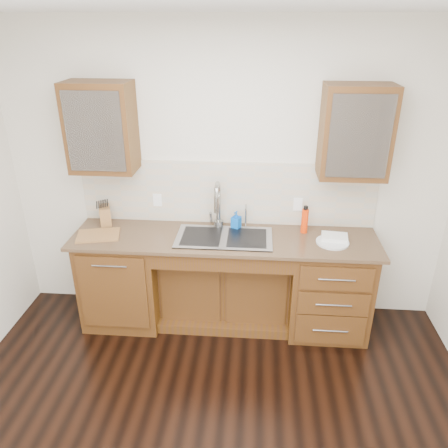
# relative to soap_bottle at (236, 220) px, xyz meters

# --- Properties ---
(wall_back) EXTENTS (4.00, 0.10, 2.70)m
(wall_back) POSITION_rel_soap_bottle_xyz_m (-0.09, 0.18, 0.36)
(wall_back) COLOR silver
(wall_back) RESTS_ON ground
(base_cabinet_left) EXTENTS (0.70, 0.62, 0.88)m
(base_cabinet_left) POSITION_rel_soap_bottle_xyz_m (-1.04, -0.18, -0.55)
(base_cabinet_left) COLOR #593014
(base_cabinet_left) RESTS_ON ground
(base_cabinet_center) EXTENTS (1.20, 0.44, 0.70)m
(base_cabinet_center) POSITION_rel_soap_bottle_xyz_m (-0.09, -0.09, -0.64)
(base_cabinet_center) COLOR #593014
(base_cabinet_center) RESTS_ON ground
(base_cabinet_right) EXTENTS (0.70, 0.62, 0.88)m
(base_cabinet_right) POSITION_rel_soap_bottle_xyz_m (0.86, -0.18, -0.55)
(base_cabinet_right) COLOR #593014
(base_cabinet_right) RESTS_ON ground
(countertop) EXTENTS (2.70, 0.65, 0.03)m
(countertop) POSITION_rel_soap_bottle_xyz_m (-0.09, -0.19, -0.10)
(countertop) COLOR #84705B
(countertop) RESTS_ON base_cabinet_left
(backsplash) EXTENTS (2.70, 0.02, 0.59)m
(backsplash) POSITION_rel_soap_bottle_xyz_m (-0.09, 0.12, 0.21)
(backsplash) COLOR beige
(backsplash) RESTS_ON wall_back
(sink) EXTENTS (0.84, 0.46, 0.19)m
(sink) POSITION_rel_soap_bottle_xyz_m (-0.09, -0.21, -0.17)
(sink) COLOR #9E9EA5
(sink) RESTS_ON countertop
(faucet) EXTENTS (0.04, 0.04, 0.40)m
(faucet) POSITION_rel_soap_bottle_xyz_m (-0.16, 0.02, 0.12)
(faucet) COLOR #999993
(faucet) RESTS_ON countertop
(filter_tap) EXTENTS (0.02, 0.02, 0.24)m
(filter_tap) POSITION_rel_soap_bottle_xyz_m (0.09, 0.03, 0.04)
(filter_tap) COLOR #999993
(filter_tap) RESTS_ON countertop
(upper_cabinet_left) EXTENTS (0.55, 0.34, 0.75)m
(upper_cabinet_left) POSITION_rel_soap_bottle_xyz_m (-1.14, -0.04, 0.83)
(upper_cabinet_left) COLOR #593014
(upper_cabinet_left) RESTS_ON wall_back
(upper_cabinet_right) EXTENTS (0.55, 0.34, 0.75)m
(upper_cabinet_right) POSITION_rel_soap_bottle_xyz_m (0.96, -0.04, 0.83)
(upper_cabinet_right) COLOR #593014
(upper_cabinet_right) RESTS_ON wall_back
(outlet_left) EXTENTS (0.08, 0.01, 0.12)m
(outlet_left) POSITION_rel_soap_bottle_xyz_m (-0.74, 0.11, 0.13)
(outlet_left) COLOR white
(outlet_left) RESTS_ON backsplash
(outlet_right) EXTENTS (0.08, 0.01, 0.12)m
(outlet_right) POSITION_rel_soap_bottle_xyz_m (0.56, 0.11, 0.13)
(outlet_right) COLOR white
(outlet_right) RESTS_ON backsplash
(soap_bottle) EXTENTS (0.10, 0.10, 0.17)m
(soap_bottle) POSITION_rel_soap_bottle_xyz_m (0.00, 0.00, 0.00)
(soap_bottle) COLOR blue
(soap_bottle) RESTS_ON countertop
(water_bottle) EXTENTS (0.06, 0.06, 0.22)m
(water_bottle) POSITION_rel_soap_bottle_xyz_m (0.61, -0.04, 0.03)
(water_bottle) COLOR #EE3506
(water_bottle) RESTS_ON countertop
(plate) EXTENTS (0.34, 0.34, 0.02)m
(plate) POSITION_rel_soap_bottle_xyz_m (0.84, -0.23, -0.08)
(plate) COLOR silver
(plate) RESTS_ON countertop
(dish_towel) EXTENTS (0.24, 0.19, 0.04)m
(dish_towel) POSITION_rel_soap_bottle_xyz_m (0.86, -0.18, -0.05)
(dish_towel) COLOR silver
(dish_towel) RESTS_ON plate
(knife_block) EXTENTS (0.15, 0.19, 0.18)m
(knife_block) POSITION_rel_soap_bottle_xyz_m (-1.22, -0.01, 0.01)
(knife_block) COLOR brown
(knife_block) RESTS_ON countertop
(cutting_board) EXTENTS (0.41, 0.33, 0.02)m
(cutting_board) POSITION_rel_soap_bottle_xyz_m (-1.21, -0.26, -0.07)
(cutting_board) COLOR brown
(cutting_board) RESTS_ON countertop
(cup_left_a) EXTENTS (0.13, 0.13, 0.10)m
(cup_left_a) POSITION_rel_soap_bottle_xyz_m (-1.29, -0.04, 0.78)
(cup_left_a) COLOR silver
(cup_left_a) RESTS_ON upper_cabinet_left
(cup_left_b) EXTENTS (0.12, 0.12, 0.10)m
(cup_left_b) POSITION_rel_soap_bottle_xyz_m (-1.10, -0.04, 0.78)
(cup_left_b) COLOR white
(cup_left_b) RESTS_ON upper_cabinet_left
(cup_right_a) EXTENTS (0.13, 0.13, 0.09)m
(cup_right_a) POSITION_rel_soap_bottle_xyz_m (0.84, -0.04, 0.78)
(cup_right_a) COLOR silver
(cup_right_a) RESTS_ON upper_cabinet_right
(cup_right_b) EXTENTS (0.11, 0.11, 0.09)m
(cup_right_b) POSITION_rel_soap_bottle_xyz_m (1.04, -0.04, 0.78)
(cup_right_b) COLOR white
(cup_right_b) RESTS_ON upper_cabinet_right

